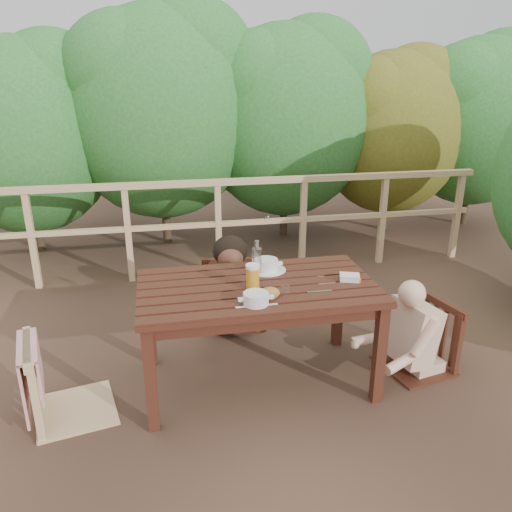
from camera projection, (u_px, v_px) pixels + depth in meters
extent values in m
plane|color=brown|center=(257.00, 380.00, 3.51)|extent=(60.00, 60.00, 0.00)
cube|color=#371910|center=(257.00, 335.00, 3.39)|extent=(1.53, 0.86, 0.71)
cube|color=tan|center=(66.00, 342.00, 3.02)|extent=(0.58, 0.58, 0.99)
cube|color=#371910|center=(230.00, 270.00, 4.17)|extent=(0.52, 0.52, 0.95)
cube|color=#371910|center=(420.00, 309.00, 3.52)|extent=(0.55, 0.55, 0.92)
cube|color=tan|center=(218.00, 228.00, 5.18)|extent=(5.60, 0.10, 1.01)
cylinder|color=silver|center=(256.00, 300.00, 2.98)|extent=(0.26, 0.26, 0.09)
cylinder|color=white|center=(266.00, 265.00, 3.50)|extent=(0.27, 0.27, 0.09)
ellipsoid|color=olive|center=(270.00, 293.00, 3.08)|extent=(0.13, 0.10, 0.07)
cylinder|color=#CB750E|center=(253.00, 277.00, 3.19)|extent=(0.09, 0.09, 0.17)
cylinder|color=silver|center=(257.00, 260.00, 3.36)|extent=(0.06, 0.06, 0.27)
cylinder|color=silver|center=(285.00, 291.00, 3.11)|extent=(0.06, 0.06, 0.07)
cube|color=white|center=(349.00, 278.00, 3.33)|extent=(0.15, 0.13, 0.06)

